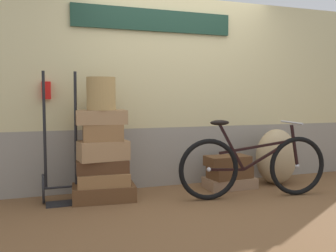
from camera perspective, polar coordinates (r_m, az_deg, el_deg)
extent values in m
cube|color=brown|center=(4.29, 5.86, -11.57)|extent=(9.06, 5.20, 0.06)
cube|color=gray|center=(4.96, 1.68, -4.47)|extent=(7.06, 0.20, 0.76)
cube|color=#CCBC84|center=(4.92, 1.71, 9.65)|extent=(7.06, 0.20, 1.67)
cube|color=#193828|center=(4.76, -2.08, 16.02)|extent=(2.04, 0.04, 0.27)
cube|color=red|center=(4.43, -18.33, 5.25)|extent=(0.10, 0.08, 0.20)
cube|color=brown|center=(4.26, -9.91, -10.09)|extent=(0.72, 0.47, 0.17)
cube|color=olive|center=(4.22, -9.97, -8.05)|extent=(0.60, 0.41, 0.14)
cube|color=#4C2D19|center=(4.24, -10.19, -6.04)|extent=(0.59, 0.40, 0.14)
cube|color=#9E754C|center=(4.18, -10.06, -3.72)|extent=(0.57, 0.38, 0.21)
cube|color=olive|center=(4.17, -10.05, -0.98)|extent=(0.46, 0.33, 0.19)
cube|color=#9E754C|center=(4.18, -10.34, 1.38)|extent=(0.56, 0.38, 0.16)
cube|color=#937051|center=(4.82, 9.51, -8.65)|extent=(0.63, 0.37, 0.13)
cube|color=brown|center=(4.77, 9.54, -7.02)|extent=(0.56, 0.36, 0.16)
cube|color=brown|center=(4.74, 9.19, -5.35)|extent=(0.55, 0.31, 0.13)
cylinder|color=#A8844C|center=(4.15, -10.31, 4.94)|extent=(0.32, 0.32, 0.36)
torus|color=black|center=(4.28, -18.74, -9.17)|extent=(0.03, 0.32, 0.32)
torus|color=black|center=(4.30, -13.52, -8.98)|extent=(0.03, 0.32, 0.32)
cylinder|color=black|center=(4.29, -16.13, -9.09)|extent=(0.39, 0.02, 0.02)
cylinder|color=black|center=(4.18, -18.56, -0.64)|extent=(0.03, 0.14, 1.27)
cylinder|color=black|center=(4.20, -14.09, -0.52)|extent=(0.03, 0.14, 1.27)
cube|color=black|center=(4.22, -15.99, -11.46)|extent=(0.35, 0.22, 0.02)
ellipsoid|color=tan|center=(5.11, 16.41, -4.56)|extent=(0.55, 0.47, 0.73)
torus|color=black|center=(4.17, 6.33, -6.70)|extent=(0.70, 0.15, 0.69)
sphere|color=#B2B2B7|center=(4.17, 6.33, -6.70)|extent=(0.05, 0.05, 0.05)
torus|color=black|center=(4.62, 19.36, -5.85)|extent=(0.70, 0.15, 0.69)
sphere|color=#B2B2B7|center=(4.62, 19.36, -5.85)|extent=(0.05, 0.05, 0.05)
cube|color=black|center=(4.41, 15.14, -4.35)|extent=(0.60, 0.11, 0.34)
cube|color=black|center=(4.22, 9.82, -3.26)|extent=(0.32, 0.07, 0.54)
cube|color=black|center=(4.24, 9.01, -6.67)|extent=(0.41, 0.09, 0.05)
cube|color=black|center=(4.34, 13.45, -3.15)|extent=(0.88, 0.15, 0.15)
cube|color=black|center=(4.56, 18.97, -2.89)|extent=(0.12, 0.04, 0.49)
ellipsoid|color=black|center=(4.14, 8.00, 0.51)|extent=(0.23, 0.12, 0.06)
cylinder|color=#A5A5AD|center=(4.51, 18.58, 0.52)|extent=(0.09, 0.46, 0.02)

